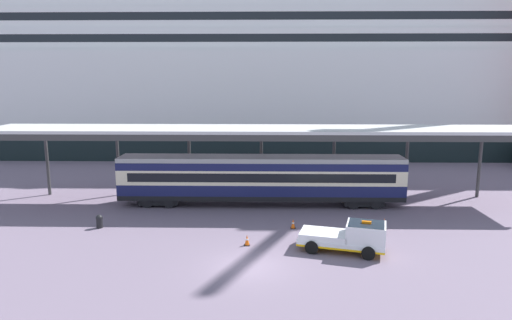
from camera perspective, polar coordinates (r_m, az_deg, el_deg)
The scene contains 9 objects.
ground_plane at distance 25.85m, azimuth -0.75°, elevation -13.40°, with size 400.00×400.00×0.00m, color slate.
cruise_ship at distance 69.82m, azimuth 2.63°, elevation 13.65°, with size 162.12×27.92×43.36m.
platform_canopy at distance 36.80m, azimuth 0.65°, elevation 3.68°, with size 45.05×5.70×6.44m.
train_carriage at distance 37.00m, azimuth 0.63°, elevation -2.30°, with size 23.34×2.81×4.11m.
service_truck at distance 28.07m, azimuth 11.94°, elevation -9.49°, with size 5.54×3.29×2.02m.
traffic_cone_near at distance 28.68m, azimuth -1.16°, elevation -10.20°, with size 0.36×0.36×0.70m.
traffic_cone_mid at distance 31.85m, azimuth 4.76°, elevation -8.12°, with size 0.36×0.36×0.69m.
traffic_cone_far at distance 32.93m, azimuth 16.08°, elevation -7.81°, with size 0.36×0.36×0.76m.
quay_bollard at distance 33.68m, azimuth -19.39°, elevation -7.34°, with size 0.48×0.48×0.96m.
Camera 1 is at (0.83, -23.65, 10.40)m, focal length 31.29 mm.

